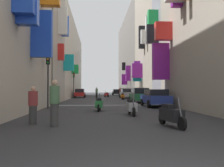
# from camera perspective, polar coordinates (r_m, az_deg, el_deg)

# --- Properties ---
(ground_plane) EXTENTS (140.00, 140.00, 0.00)m
(ground_plane) POSITION_cam_1_polar(r_m,az_deg,el_deg) (32.92, -1.99, -3.88)
(ground_plane) COLOR #2D2D30
(building_left_mid_b) EXTENTS (7.23, 8.12, 12.91)m
(building_left_mid_b) POSITION_cam_1_polar(r_m,az_deg,el_deg) (26.79, -18.95, 9.50)
(building_left_mid_b) COLOR #9E9384
(building_left_mid_b) RESTS_ON ground
(building_left_mid_c) EXTENTS (7.07, 33.40, 13.60)m
(building_left_mid_c) POSITION_cam_1_polar(r_m,az_deg,el_deg) (46.98, -12.39, 5.20)
(building_left_mid_c) COLOR #BCB29E
(building_left_mid_c) RESTS_ON ground
(building_right_mid_a) EXTENTS (7.16, 3.41, 16.82)m
(building_right_mid_a) POSITION_cam_1_polar(r_m,az_deg,el_deg) (26.05, 17.20, 14.19)
(building_right_mid_a) COLOR gray
(building_right_mid_a) RESTS_ON ground
(building_right_mid_b) EXTENTS (7.37, 11.17, 20.83)m
(building_right_mid_b) POSITION_cam_1_polar(r_m,az_deg,el_deg) (33.24, 12.51, 14.28)
(building_right_mid_b) COLOR #9E9384
(building_right_mid_b) RESTS_ON ground
(building_right_mid_c) EXTENTS (7.06, 26.60, 16.79)m
(building_right_mid_c) POSITION_cam_1_polar(r_m,az_deg,el_deg) (50.88, 6.45, 6.47)
(building_right_mid_c) COLOR slate
(building_right_mid_c) RESTS_ON ground
(parked_car_green) EXTENTS (1.90, 4.06, 1.55)m
(parked_car_green) POSITION_cam_1_polar(r_m,az_deg,el_deg) (25.18, 6.72, -2.81)
(parked_car_green) COLOR #236638
(parked_car_green) RESTS_ON ground
(parked_car_red) EXTENTS (1.84, 4.49, 1.49)m
(parked_car_red) POSITION_cam_1_polar(r_m,az_deg,el_deg) (40.12, -7.85, -2.32)
(parked_car_red) COLOR #B21E1E
(parked_car_red) RESTS_ON ground
(parked_car_blue) EXTENTS (1.84, 3.97, 1.42)m
(parked_car_blue) POSITION_cam_1_polar(r_m,az_deg,el_deg) (19.47, 10.54, -3.37)
(parked_car_blue) COLOR navy
(parked_car_blue) RESTS_ON ground
(parked_car_black) EXTENTS (1.86, 4.08, 1.42)m
(parked_car_black) POSITION_cam_1_polar(r_m,az_deg,el_deg) (56.57, 1.02, -2.09)
(parked_car_black) COLOR black
(parked_car_black) RESTS_ON ground
(parked_car_silver) EXTENTS (1.88, 4.48, 1.45)m
(parked_car_silver) POSITION_cam_1_polar(r_m,az_deg,el_deg) (37.60, 3.49, -2.40)
(parked_car_silver) COLOR #B7B7BC
(parked_car_silver) RESTS_ON ground
(scooter_orange) EXTENTS (0.67, 1.87, 1.13)m
(scooter_orange) POSITION_cam_1_polar(r_m,az_deg,el_deg) (32.25, 2.63, -3.11)
(scooter_orange) COLOR orange
(scooter_orange) RESTS_ON ground
(scooter_red) EXTENTS (0.82, 1.71, 1.13)m
(scooter_red) POSITION_cam_1_polar(r_m,az_deg,el_deg) (42.40, -1.35, -2.70)
(scooter_red) COLOR red
(scooter_red) RESTS_ON ground
(scooter_black) EXTENTS (0.65, 1.97, 1.13)m
(scooter_black) POSITION_cam_1_polar(r_m,az_deg,el_deg) (9.20, 14.19, -7.37)
(scooter_black) COLOR black
(scooter_black) RESTS_ON ground
(scooter_silver) EXTENTS (0.45, 1.96, 1.13)m
(scooter_silver) POSITION_cam_1_polar(r_m,az_deg,el_deg) (13.05, 4.77, -5.63)
(scooter_silver) COLOR #ADADB2
(scooter_silver) RESTS_ON ground
(scooter_green) EXTENTS (0.53, 1.99, 1.13)m
(scooter_green) POSITION_cam_1_polar(r_m,az_deg,el_deg) (15.42, -3.15, -4.98)
(scooter_green) COLOR #287F3D
(scooter_green) RESTS_ON ground
(pedestrian_crossing) EXTENTS (0.53, 0.53, 1.79)m
(pedestrian_crossing) POSITION_cam_1_polar(r_m,az_deg,el_deg) (9.27, -13.82, -4.63)
(pedestrian_crossing) COLOR #3C3C3C
(pedestrian_crossing) RESTS_ON ground
(pedestrian_near_left) EXTENTS (0.52, 0.52, 1.73)m
(pedestrian_near_left) POSITION_cam_1_polar(r_m,az_deg,el_deg) (41.60, 2.04, -2.18)
(pedestrian_near_left) COLOR black
(pedestrian_near_left) RESTS_ON ground
(pedestrian_near_right) EXTENTS (0.41, 0.41, 1.74)m
(pedestrian_near_right) POSITION_cam_1_polar(r_m,az_deg,el_deg) (38.50, -3.76, -2.22)
(pedestrian_near_right) COLOR black
(pedestrian_near_right) RESTS_ON ground
(pedestrian_mid_street) EXTENTS (0.54, 0.54, 1.55)m
(pedestrian_mid_street) POSITION_cam_1_polar(r_m,az_deg,el_deg) (10.16, -18.67, -5.05)
(pedestrian_mid_street) COLOR #383838
(pedestrian_mid_street) RESTS_ON ground
(traffic_light_near_corner) EXTENTS (0.26, 0.34, 4.00)m
(traffic_light_near_corner) POSITION_cam_1_polar(r_m,az_deg,el_deg) (36.72, -9.30, 0.67)
(traffic_light_near_corner) COLOR #2D2D2D
(traffic_light_near_corner) RESTS_ON ground
(traffic_light_far_corner) EXTENTS (0.26, 0.34, 4.00)m
(traffic_light_far_corner) POSITION_cam_1_polar(r_m,az_deg,el_deg) (17.81, -15.31, 2.87)
(traffic_light_far_corner) COLOR #2D2D2D
(traffic_light_far_corner) RESTS_ON ground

